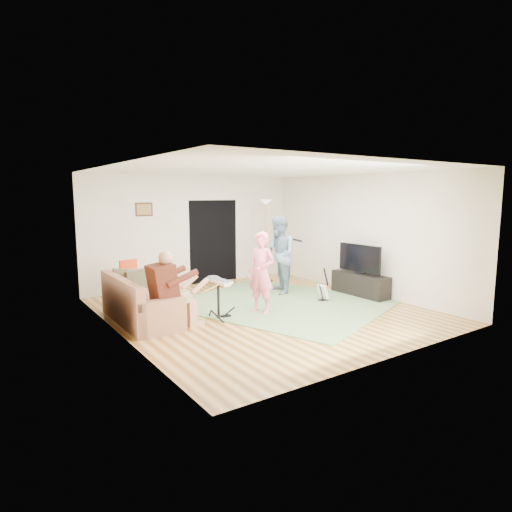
# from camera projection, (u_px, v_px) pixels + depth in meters

# --- Properties ---
(floor) EXTENTS (6.00, 6.00, 0.00)m
(floor) POSITION_uv_depth(u_px,v_px,m) (263.00, 310.00, 8.34)
(floor) COLOR brown
(floor) RESTS_ON ground
(walls) EXTENTS (5.50, 6.00, 2.70)m
(walls) POSITION_uv_depth(u_px,v_px,m) (263.00, 242.00, 8.15)
(walls) COLOR silver
(walls) RESTS_ON floor
(ceiling) EXTENTS (6.00, 6.00, 0.00)m
(ceiling) POSITION_uv_depth(u_px,v_px,m) (263.00, 170.00, 7.96)
(ceiling) COLOR white
(ceiling) RESTS_ON walls
(window_blinds) EXTENTS (0.00, 2.05, 2.05)m
(window_blinds) POSITION_uv_depth(u_px,v_px,m) (114.00, 239.00, 6.75)
(window_blinds) COLOR olive
(window_blinds) RESTS_ON walls
(doorway) EXTENTS (2.10, 0.00, 2.10)m
(doorway) POSITION_uv_depth(u_px,v_px,m) (213.00, 241.00, 10.94)
(doorway) COLOR black
(doorway) RESTS_ON walls
(picture_frame) EXTENTS (0.42, 0.03, 0.32)m
(picture_frame) POSITION_uv_depth(u_px,v_px,m) (144.00, 209.00, 9.82)
(picture_frame) COLOR #3F2314
(picture_frame) RESTS_ON walls
(area_rug) EXTENTS (4.53, 4.85, 0.02)m
(area_rug) POSITION_uv_depth(u_px,v_px,m) (282.00, 303.00, 8.85)
(area_rug) COLOR #60824F
(area_rug) RESTS_ON floor
(sofa) EXTENTS (0.83, 2.02, 0.82)m
(sofa) POSITION_uv_depth(u_px,v_px,m) (137.00, 307.00, 7.55)
(sofa) COLOR #A56F52
(sofa) RESTS_ON floor
(drummer) EXTENTS (0.86, 0.48, 1.32)m
(drummer) POSITION_uv_depth(u_px,v_px,m) (173.00, 298.00, 7.21)
(drummer) COLOR #552317
(drummer) RESTS_ON sofa
(drum_kit) EXTENTS (0.41, 0.73, 0.75)m
(drum_kit) POSITION_uv_depth(u_px,v_px,m) (218.00, 301.00, 7.73)
(drum_kit) COLOR black
(drum_kit) RESTS_ON floor
(singer) EXTENTS (0.54, 0.66, 1.55)m
(singer) POSITION_uv_depth(u_px,v_px,m) (261.00, 273.00, 8.08)
(singer) COLOR pink
(singer) RESTS_ON floor
(microphone) EXTENTS (0.06, 0.06, 0.24)m
(microphone) POSITION_uv_depth(u_px,v_px,m) (270.00, 252.00, 8.14)
(microphone) COLOR black
(microphone) RESTS_ON singer
(guitarist) EXTENTS (0.94, 1.05, 1.78)m
(guitarist) POSITION_uv_depth(u_px,v_px,m) (279.00, 255.00, 9.65)
(guitarist) COLOR #718DA5
(guitarist) RESTS_ON floor
(guitar_held) EXTENTS (0.27, 0.61, 0.26)m
(guitar_held) POSITION_uv_depth(u_px,v_px,m) (286.00, 240.00, 9.72)
(guitar_held) COLOR white
(guitar_held) RESTS_ON guitarist
(guitar_spare) EXTENTS (0.26, 0.23, 0.71)m
(guitar_spare) POSITION_uv_depth(u_px,v_px,m) (323.00, 292.00, 9.05)
(guitar_spare) COLOR black
(guitar_spare) RESTS_ON floor
(torchiere_lamp) EXTENTS (0.38, 0.38, 2.11)m
(torchiere_lamp) POSITION_uv_depth(u_px,v_px,m) (266.00, 226.00, 10.92)
(torchiere_lamp) COLOR black
(torchiere_lamp) RESTS_ON floor
(dining_chair) EXTENTS (0.44, 0.46, 0.91)m
(dining_chair) POSITION_uv_depth(u_px,v_px,m) (133.00, 289.00, 8.76)
(dining_chair) COLOR #DBB68E
(dining_chair) RESTS_ON floor
(tv_cabinet) EXTENTS (0.40, 1.40, 0.50)m
(tv_cabinet) POSITION_uv_depth(u_px,v_px,m) (360.00, 285.00, 9.52)
(tv_cabinet) COLOR black
(tv_cabinet) RESTS_ON floor
(television) EXTENTS (0.06, 1.14, 0.61)m
(television) POSITION_uv_depth(u_px,v_px,m) (360.00, 258.00, 9.41)
(television) COLOR black
(television) RESTS_ON tv_cabinet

